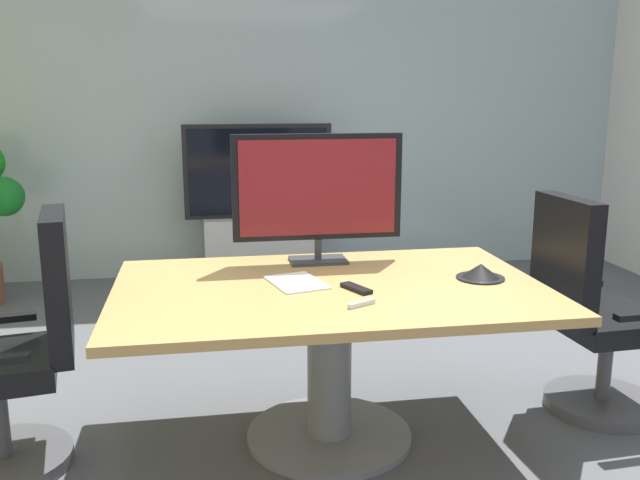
# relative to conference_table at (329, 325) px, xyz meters

# --- Properties ---
(ground_plane) EXTENTS (7.27, 7.27, 0.00)m
(ground_plane) POSITION_rel_conference_table_xyz_m (0.10, 0.12, -0.55)
(ground_plane) COLOR #515459
(wall_back_glass_partition) EXTENTS (6.27, 0.10, 2.93)m
(wall_back_glass_partition) POSITION_rel_conference_table_xyz_m (0.10, 3.07, 0.91)
(wall_back_glass_partition) COLOR #9EB2B7
(wall_back_glass_partition) RESTS_ON ground
(conference_table) EXTENTS (1.88, 1.20, 0.74)m
(conference_table) POSITION_rel_conference_table_xyz_m (0.00, 0.00, 0.00)
(conference_table) COLOR #B2894C
(conference_table) RESTS_ON ground
(office_chair_left) EXTENTS (0.63, 0.61, 1.09)m
(office_chair_left) POSITION_rel_conference_table_xyz_m (-1.32, 0.00, -0.09)
(office_chair_left) COLOR #4C4C51
(office_chair_left) RESTS_ON ground
(office_chair_right) EXTENTS (0.61, 0.58, 1.09)m
(office_chair_right) POSITION_rel_conference_table_xyz_m (1.32, 0.06, -0.09)
(office_chair_right) COLOR #4C4C51
(office_chair_right) RESTS_ON ground
(tv_monitor) EXTENTS (0.84, 0.18, 0.64)m
(tv_monitor) POSITION_rel_conference_table_xyz_m (0.02, 0.43, 0.54)
(tv_monitor) COLOR #333338
(tv_monitor) RESTS_ON conference_table
(wall_display_unit) EXTENTS (1.20, 0.36, 1.31)m
(wall_display_unit) POSITION_rel_conference_table_xyz_m (-0.09, 2.72, -0.11)
(wall_display_unit) COLOR #B7BABC
(wall_display_unit) RESTS_ON ground
(conference_phone) EXTENTS (0.22, 0.22, 0.07)m
(conference_phone) POSITION_rel_conference_table_xyz_m (0.70, -0.01, 0.22)
(conference_phone) COLOR black
(conference_phone) RESTS_ON conference_table
(remote_control) EXTENTS (0.12, 0.18, 0.02)m
(remote_control) POSITION_rel_conference_table_xyz_m (0.10, -0.10, 0.19)
(remote_control) COLOR black
(remote_control) RESTS_ON conference_table
(whiteboard_marker) EXTENTS (0.12, 0.08, 0.02)m
(whiteboard_marker) POSITION_rel_conference_table_xyz_m (0.07, -0.31, 0.19)
(whiteboard_marker) COLOR silver
(whiteboard_marker) RESTS_ON conference_table
(paper_notepad) EXTENTS (0.28, 0.34, 0.01)m
(paper_notepad) POSITION_rel_conference_table_xyz_m (-0.14, 0.06, 0.19)
(paper_notepad) COLOR white
(paper_notepad) RESTS_ON conference_table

